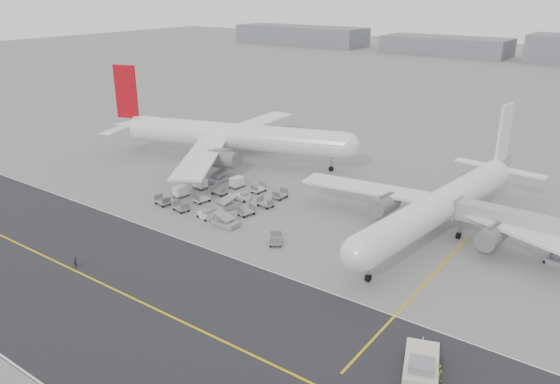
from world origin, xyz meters
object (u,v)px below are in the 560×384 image
Objects in this scene: jet_bridge at (507,221)px; ground_crew_b at (438,372)px; airliner_b at (443,204)px; ground_crew_a at (75,262)px; pushback_tug at (421,366)px; airliner_a at (229,136)px.

jet_bridge is 9.42× the size of ground_crew_b.
ground_crew_b is at bearing -63.24° from airliner_b.
airliner_b is 55.40m from ground_crew_a.
pushback_tug is 0.54× the size of jet_bridge.
jet_bridge is at bearing -116.67° from airliner_a.
airliner_b reaches higher than ground_crew_b.
jet_bridge is 34.14m from ground_crew_b.
airliner_a reaches higher than pushback_tug.
ground_crew_b is (12.40, -33.58, -4.17)m from airliner_b.
ground_crew_a is (-46.83, -41.05, -3.74)m from jet_bridge.
jet_bridge reaches higher than pushback_tug.
airliner_b reaches higher than jet_bridge.
ground_crew_b is (64.91, -43.27, -4.94)m from airliner_a.
ground_crew_a is 0.87× the size of ground_crew_b.
ground_crew_b is (49.65, 7.21, 0.12)m from ground_crew_a.
ground_crew_a is 50.17m from ground_crew_b.
ground_crew_b is at bearing -84.74° from jet_bridge.
airliner_a is 1.12× the size of airliner_b.
airliner_b is at bearing -59.37° from ground_crew_b.
ground_crew_b is at bearing -7.30° from pushback_tug.
airliner_b reaches higher than pushback_tug.
airliner_b is 35.82m from pushback_tug.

